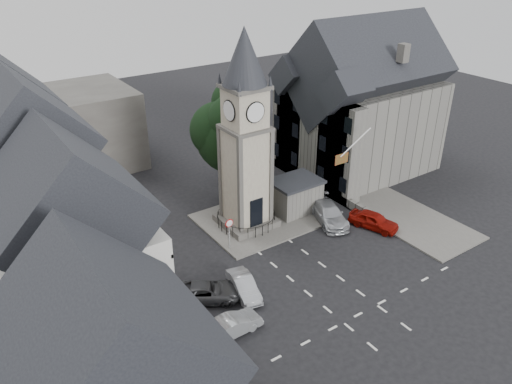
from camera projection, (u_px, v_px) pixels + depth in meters
ground at (306, 271)px, 36.43m from camera, size 120.00×120.00×0.00m
pavement_west at (112, 289)px, 34.53m from camera, size 6.00×30.00×0.14m
pavement_east at (350, 187)px, 48.25m from camera, size 6.00×26.00×0.14m
central_island at (261, 219)px, 42.99m from camera, size 10.00×8.00×0.16m
road_markings at (360, 314)px, 32.40m from camera, size 20.00×8.00×0.01m
clock_tower at (245, 135)px, 38.51m from camera, size 4.86×4.86×16.25m
stone_shelter at (295, 196)px, 43.60m from camera, size 4.30×3.30×3.08m
town_tree at (233, 125)px, 43.71m from camera, size 7.20×7.20×10.80m
warning_sign_post at (229, 229)px, 37.86m from camera, size 0.70×0.19×2.85m
terrace_pink at (14, 164)px, 37.33m from camera, size 8.10×7.60×12.80m
terrace_cream at (41, 207)px, 31.48m from camera, size 8.10×7.60×12.80m
terrace_tudor at (80, 277)px, 25.81m from camera, size 8.10×7.60×12.00m
backdrop_west at (32, 138)px, 49.05m from camera, size 20.00×10.00×8.00m
east_building at (360, 111)px, 49.37m from camera, size 14.40×11.40×12.60m
east_boundary_wall at (314, 184)px, 48.14m from camera, size 0.40×16.00×0.90m
flagpole at (356, 142)px, 40.11m from camera, size 3.68×0.10×2.74m
car_west_blue at (157, 322)px, 30.85m from camera, size 3.87×2.42×1.23m
car_west_silver at (232, 325)px, 30.53m from camera, size 3.90×1.44×1.27m
car_west_grey at (207, 292)px, 33.38m from camera, size 5.04×4.18×1.28m
car_island_silver at (244, 286)px, 33.93m from camera, size 2.10×4.04×1.27m
car_island_east at (329, 213)px, 42.42m from camera, size 3.79×5.69×1.53m
car_east_red at (374, 220)px, 41.50m from camera, size 2.97×4.47×1.41m
pedestrian at (335, 178)px, 48.27m from camera, size 0.71×0.51×1.83m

